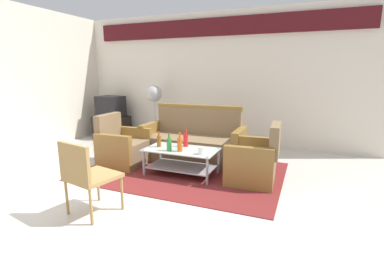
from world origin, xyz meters
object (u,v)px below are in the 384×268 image
at_px(couch, 193,143).
at_px(bottle_brown, 159,141).
at_px(coffee_table, 181,158).
at_px(cup, 201,151).
at_px(armchair_left, 123,148).
at_px(television, 111,106).
at_px(bottle_orange, 180,144).
at_px(bottle_green, 169,144).
at_px(wicker_chair, 86,173).
at_px(bottle_red, 186,140).
at_px(tv_stand, 112,127).
at_px(pedestal_fan, 154,97).
at_px(armchair_right, 254,162).

relative_size(couch, bottle_brown, 7.30).
height_order(coffee_table, cup, cup).
relative_size(armchair_left, television, 1.32).
distance_m(bottle_orange, cup, 0.35).
xyz_separation_m(armchair_left, bottle_green, (1.00, -0.23, 0.22)).
bearing_deg(cup, wicker_chair, -119.54).
relative_size(bottle_red, tv_stand, 0.34).
xyz_separation_m(bottle_orange, tv_stand, (-2.66, 1.85, -0.26)).
height_order(coffee_table, pedestal_fan, pedestal_fan).
bearing_deg(television, bottle_green, 149.07).
xyz_separation_m(tv_stand, pedestal_fan, (1.17, 0.05, 0.75)).
bearing_deg(armchair_right, bottle_orange, 101.32).
height_order(armchair_right, bottle_red, armchair_right).
distance_m(armchair_left, coffee_table, 1.13).
bearing_deg(coffee_table, bottle_green, -129.56).
relative_size(armchair_right, bottle_red, 3.10).
bearing_deg(bottle_brown, wicker_chair, -91.60).
bearing_deg(armchair_right, couch, 58.85).
distance_m(bottle_green, bottle_orange, 0.16).
relative_size(couch, tv_stand, 2.26).
bearing_deg(couch, armchair_right, 151.45).
height_order(couch, tv_stand, couch).
xyz_separation_m(bottle_green, bottle_orange, (0.16, 0.03, 0.01)).
relative_size(bottle_green, television, 0.41).
bearing_deg(couch, pedestal_fan, -36.86).
xyz_separation_m(couch, coffee_table, (0.12, -0.79, -0.04)).
bearing_deg(bottle_brown, bottle_red, 25.38).
xyz_separation_m(bottle_green, tv_stand, (-2.50, 1.88, -0.25)).
bearing_deg(bottle_brown, armchair_right, 5.89).
height_order(bottle_green, tv_stand, bottle_green).
distance_m(bottle_red, tv_stand, 3.06).
height_order(bottle_green, television, television).
distance_m(armchair_left, pedestal_fan, 1.87).
relative_size(tv_stand, wicker_chair, 0.95).
xyz_separation_m(couch, wicker_chair, (-0.30, -2.34, 0.18)).
bearing_deg(bottle_red, pedestal_fan, 132.27).
xyz_separation_m(bottle_orange, cup, (0.34, -0.03, -0.06)).
bearing_deg(armchair_right, bottle_brown, 92.91).
bearing_deg(bottle_green, television, 143.02).
bearing_deg(bottle_orange, couch, 99.55).
bearing_deg(television, tv_stand, 90.00).
relative_size(cup, television, 0.16).
distance_m(armchair_left, bottle_red, 1.15).
distance_m(bottle_orange, bottle_red, 0.30).
distance_m(couch, armchair_right, 1.36).
distance_m(bottle_brown, pedestal_fan, 2.14).
height_order(tv_stand, wicker_chair, wicker_chair).
distance_m(coffee_table, pedestal_fan, 2.41).
relative_size(coffee_table, bottle_green, 4.17).
bearing_deg(armchair_right, wicker_chair, 135.54).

